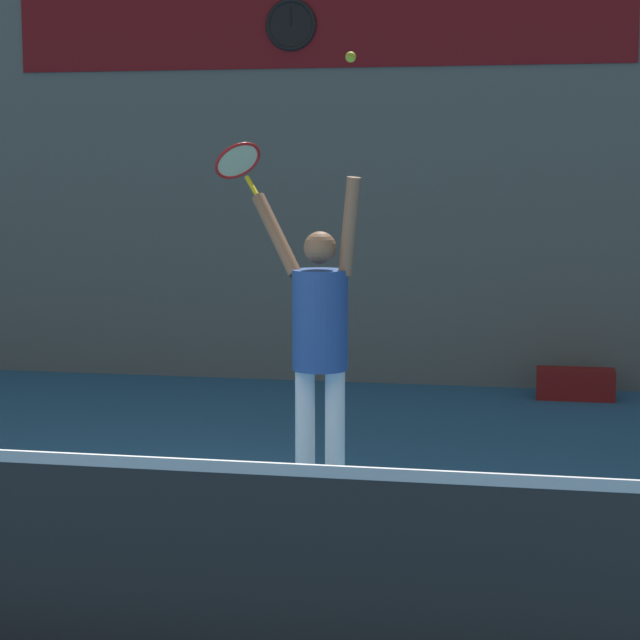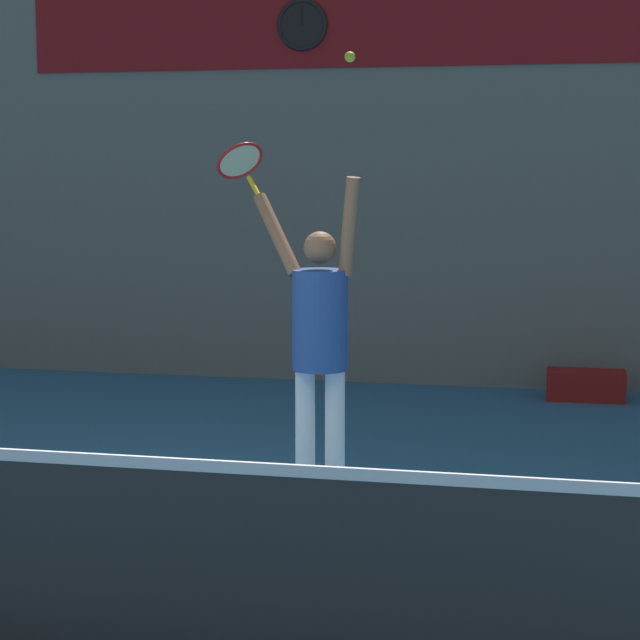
{
  "view_description": "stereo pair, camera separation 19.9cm",
  "coord_description": "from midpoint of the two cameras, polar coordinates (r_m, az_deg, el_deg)",
  "views": [
    {
      "loc": [
        2.16,
        -5.49,
        2.13
      ],
      "look_at": [
        0.79,
        1.81,
        1.16
      ],
      "focal_mm": 65.0,
      "sensor_mm": 36.0,
      "label": 1
    },
    {
      "loc": [
        2.35,
        -5.45,
        2.13
      ],
      "look_at": [
        0.79,
        1.81,
        1.16
      ],
      "focal_mm": 65.0,
      "sensor_mm": 36.0,
      "label": 2
    }
  ],
  "objects": [
    {
      "name": "ground_plane",
      "position": [
        6.29,
        -11.37,
        -12.5
      ],
      "size": [
        18.0,
        18.0,
        0.0
      ],
      "primitive_type": "plane",
      "color": "teal"
    },
    {
      "name": "tennis_ball",
      "position": [
        7.29,
        0.72,
        12.82
      ],
      "size": [
        0.07,
        0.07,
        0.07
      ],
      "color": "#CCDB2D"
    },
    {
      "name": "court_net",
      "position": [
        5.22,
        -15.91,
        -11.05
      ],
      "size": [
        6.21,
        0.07,
        1.06
      ],
      "color": "#333333",
      "rests_on": "ground_plane"
    },
    {
      "name": "tennis_player",
      "position": [
        7.5,
        -0.79,
        -0.6
      ],
      "size": [
        0.81,
        0.49,
        2.08
      ],
      "color": "white",
      "rests_on": "ground_plane"
    },
    {
      "name": "sponsor_banner",
      "position": [
        11.59,
        -0.72,
        14.35
      ],
      "size": [
        6.09,
        0.02,
        0.83
      ],
      "color": "maroon"
    },
    {
      "name": "back_wall",
      "position": [
        11.57,
        -0.65,
        9.29
      ],
      "size": [
        18.0,
        0.1,
        5.0
      ],
      "color": "slate",
      "rests_on": "ground_plane"
    },
    {
      "name": "scoreboard_clock",
      "position": [
        11.62,
        -1.95,
        14.33
      ],
      "size": [
        0.51,
        0.05,
        0.51
      ],
      "color": "black"
    },
    {
      "name": "tennis_racket",
      "position": [
        7.97,
        -4.76,
        7.74
      ],
      "size": [
        0.41,
        0.42,
        0.38
      ],
      "color": "yellow"
    },
    {
      "name": "equipment_bag",
      "position": [
        11.04,
        11.95,
        -3.1
      ],
      "size": [
        0.72,
        0.32,
        0.28
      ],
      "color": "maroon",
      "rests_on": "ground_plane"
    }
  ]
}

